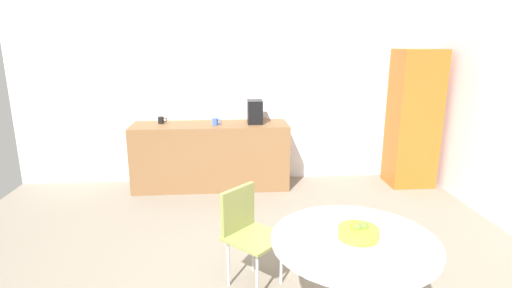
{
  "coord_description": "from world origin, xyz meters",
  "views": [
    {
      "loc": [
        -0.06,
        -2.73,
        2.02
      ],
      "look_at": [
        0.26,
        1.34,
        0.95
      ],
      "focal_mm": 28.05,
      "sensor_mm": 36.0,
      "label": 1
    }
  ],
  "objects": [
    {
      "name": "wall_back",
      "position": [
        0.0,
        3.0,
        1.3
      ],
      "size": [
        6.0,
        0.1,
        2.6
      ],
      "primitive_type": "cube",
      "color": "silver",
      "rests_on": "ground_plane"
    },
    {
      "name": "counter_block",
      "position": [
        -0.27,
        2.65,
        0.45
      ],
      "size": [
        2.13,
        0.6,
        0.9
      ],
      "primitive_type": "cube",
      "color": "brown",
      "rests_on": "ground_plane"
    },
    {
      "name": "locker_cabinet",
      "position": [
        2.55,
        2.55,
        0.95
      ],
      "size": [
        0.6,
        0.5,
        1.9
      ],
      "primitive_type": "cube",
      "color": "orange",
      "rests_on": "ground_plane"
    },
    {
      "name": "round_table",
      "position": [
        0.79,
        -0.37,
        0.6
      ],
      "size": [
        1.12,
        1.12,
        0.73
      ],
      "color": "silver",
      "rests_on": "ground_plane"
    },
    {
      "name": "chair_olive",
      "position": [
        0.1,
        0.32,
        0.52
      ],
      "size": [
        0.59,
        0.59,
        0.83
      ],
      "color": "silver",
      "rests_on": "ground_plane"
    },
    {
      "name": "fruit_bowl",
      "position": [
        0.82,
        -0.35,
        0.77
      ],
      "size": [
        0.27,
        0.27,
        0.11
      ],
      "color": "gold",
      "rests_on": "round_table"
    },
    {
      "name": "mug_white",
      "position": [
        -0.19,
        2.57,
        0.95
      ],
      "size": [
        0.13,
        0.08,
        0.09
      ],
      "color": "#3F66BF",
      "rests_on": "counter_block"
    },
    {
      "name": "mug_green",
      "position": [
        -0.94,
        2.73,
        0.95
      ],
      "size": [
        0.13,
        0.08,
        0.09
      ],
      "color": "black",
      "rests_on": "counter_block"
    },
    {
      "name": "coffee_maker",
      "position": [
        0.34,
        2.65,
        1.06
      ],
      "size": [
        0.2,
        0.24,
        0.32
      ],
      "primitive_type": "cube",
      "color": "black",
      "rests_on": "counter_block"
    }
  ]
}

